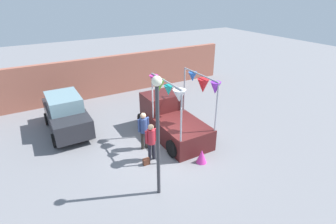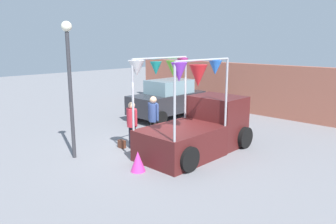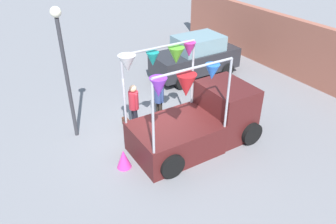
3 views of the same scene
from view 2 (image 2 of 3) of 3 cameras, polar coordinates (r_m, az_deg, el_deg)
The scene contains 9 objects.
ground_plane at distance 11.38m, azimuth -2.04°, elevation -6.85°, with size 60.00×60.00×0.00m, color slate.
vendor_truck at distance 11.25m, azimuth 5.59°, elevation -2.35°, with size 2.45×4.14×3.22m.
parked_car at distance 16.20m, azimuth -0.06°, elevation 2.30°, with size 1.88×4.00×1.88m.
person_customer at distance 11.43m, azimuth -6.30°, elevation -1.53°, with size 0.53×0.34×1.68m.
person_vendor at distance 11.95m, azimuth -2.56°, elevation -0.56°, with size 0.53×0.34×1.77m.
handbag at distance 11.81m, azimuth -8.04°, elevation -5.54°, with size 0.28×0.16×0.28m, color #592D1E.
street_lamp at distance 10.64m, azimuth -16.81°, elevation 6.66°, with size 0.32×0.32×4.31m.
brick_boundary_wall at distance 17.33m, azimuth 17.00°, elevation 3.61°, with size 18.00×0.36×2.60m, color #9E5947.
folded_kite_bundle_magenta at distance 9.65m, azimuth -5.26°, elevation -8.55°, with size 0.44×0.44×0.60m, color #D83399.
Camera 2 is at (7.77, -7.46, 3.68)m, focal length 35.00 mm.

